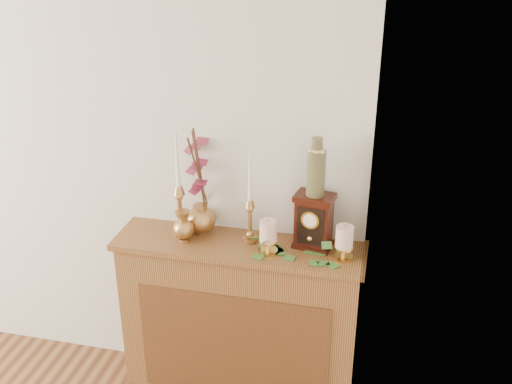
% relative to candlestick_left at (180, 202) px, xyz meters
% --- Properties ---
extents(console_shelf, '(1.24, 0.34, 0.93)m').
position_rel_candlestick_left_xyz_m(console_shelf, '(0.31, -0.03, -0.67)').
color(console_shelf, brown).
rests_on(console_shelf, ground).
extents(candlestick_left, '(0.09, 0.09, 0.54)m').
position_rel_candlestick_left_xyz_m(candlestick_left, '(0.00, 0.00, 0.00)').
color(candlestick_left, '#B9884A').
rests_on(candlestick_left, console_shelf).
extents(candlestick_center, '(0.08, 0.08, 0.46)m').
position_rel_candlestick_left_xyz_m(candlestick_center, '(0.35, 0.01, -0.03)').
color(candlestick_center, '#B9884A').
rests_on(candlestick_center, console_shelf).
extents(bud_vase, '(0.10, 0.10, 0.17)m').
position_rel_candlestick_left_xyz_m(bud_vase, '(0.04, -0.07, -0.10)').
color(bud_vase, '#B9884A').
rests_on(bud_vase, console_shelf).
extents(ginger_jar, '(0.23, 0.25, 0.57)m').
position_rel_candlestick_left_xyz_m(ginger_jar, '(0.08, 0.08, 0.08)').
color(ginger_jar, '#B9884A').
rests_on(ginger_jar, console_shelf).
extents(pillar_candle_left, '(0.09, 0.09, 0.18)m').
position_rel_candlestick_left_xyz_m(pillar_candle_left, '(0.46, -0.08, -0.08)').
color(pillar_candle_left, gold).
rests_on(pillar_candle_left, console_shelf).
extents(pillar_candle_right, '(0.09, 0.09, 0.18)m').
position_rel_candlestick_left_xyz_m(pillar_candle_right, '(0.82, -0.06, -0.08)').
color(pillar_candle_right, gold).
rests_on(pillar_candle_right, console_shelf).
extents(ivy_garland, '(0.47, 0.20, 0.09)m').
position_rel_candlestick_left_xyz_m(ivy_garland, '(0.59, -0.07, -0.16)').
color(ivy_garland, '#356727').
rests_on(ivy_garland, console_shelf).
extents(mantel_clock, '(0.20, 0.16, 0.27)m').
position_rel_candlestick_left_xyz_m(mantel_clock, '(0.66, 0.03, -0.04)').
color(mantel_clock, '#330F0A').
rests_on(mantel_clock, console_shelf).
extents(ceramic_vase, '(0.09, 0.09, 0.28)m').
position_rel_candlestick_left_xyz_m(ceramic_vase, '(0.66, 0.03, 0.22)').
color(ceramic_vase, '#162D24').
rests_on(ceramic_vase, mantel_clock).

